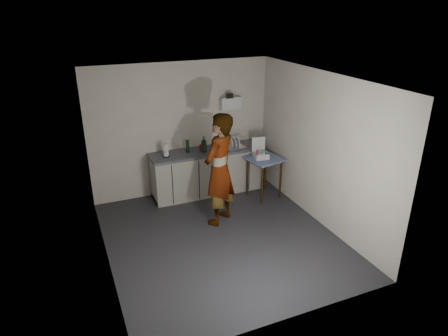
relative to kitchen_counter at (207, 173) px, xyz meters
name	(u,v)px	position (x,y,z in m)	size (l,w,h in m)	color
ground	(221,238)	(-0.40, -1.70, -0.43)	(4.00, 4.00, 0.00)	#28282D
wall_back	(182,129)	(-0.40, 0.29, 0.87)	(3.60, 0.02, 2.60)	beige
wall_right	(319,149)	(1.39, -1.70, 0.87)	(0.02, 4.00, 2.60)	beige
wall_left	(100,184)	(-2.19, -1.70, 0.87)	(0.02, 4.00, 2.60)	beige
ceiling	(221,79)	(-0.40, -1.70, 2.17)	(3.60, 4.00, 0.01)	white
kitchen_counter	(207,173)	(0.00, 0.00, 0.00)	(2.24, 0.62, 0.91)	black
wall_shelf	(230,103)	(0.60, 0.22, 1.32)	(0.42, 0.18, 0.37)	white
side_table	(264,163)	(0.97, -0.60, 0.28)	(0.74, 0.74, 0.81)	#34200B
standing_man	(219,170)	(-0.21, -1.17, 0.56)	(0.72, 0.47, 1.97)	#B2A593
soap_bottle	(204,145)	(-0.08, -0.08, 0.64)	(0.12, 0.12, 0.31)	black
soda_can	(201,148)	(-0.11, 0.01, 0.55)	(0.07, 0.07, 0.13)	#B41217
dark_bottle	(188,146)	(-0.38, 0.04, 0.61)	(0.07, 0.07, 0.25)	black
paper_towel	(166,150)	(-0.82, -0.02, 0.60)	(0.14, 0.14, 0.25)	black
dish_rack	(235,144)	(0.58, -0.06, 0.54)	(0.37, 0.28, 0.26)	silver
bakery_box	(260,154)	(0.90, -0.54, 0.47)	(0.30, 0.31, 0.38)	white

